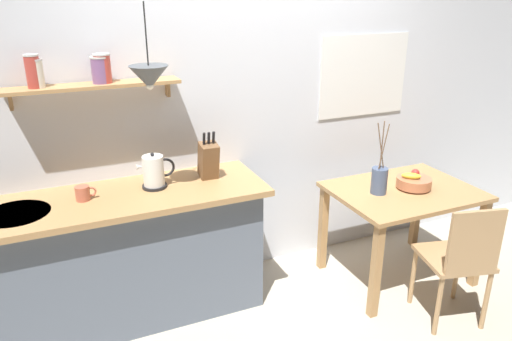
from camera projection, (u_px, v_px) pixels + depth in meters
ground_plane at (283, 305)px, 3.48m from camera, size 14.00×14.00×0.00m
back_wall at (272, 96)px, 3.63m from camera, size 6.80×0.11×2.70m
kitchen_counter at (126, 257)px, 3.21m from camera, size 1.83×0.63×0.91m
wall_shelf at (85, 77)px, 2.91m from camera, size 1.03×0.20×0.32m
dining_table at (403, 203)px, 3.62m from camera, size 1.02×0.77×0.73m
dining_chair_near at (460, 257)px, 3.13m from camera, size 0.48×0.49×0.88m
fruit_bowl at (414, 182)px, 3.58m from camera, size 0.25×0.25×0.13m
twig_vase at (379, 180)px, 3.48m from camera, size 0.11×0.11×0.53m
electric_kettle at (154, 172)px, 3.12m from camera, size 0.24×0.16×0.24m
knife_block at (208, 160)px, 3.26m from camera, size 0.12×0.16×0.33m
coffee_mug_by_sink at (83, 193)px, 2.95m from camera, size 0.12×0.09×0.09m
pendant_lamp at (149, 77)px, 2.73m from camera, size 0.22×0.22×0.47m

